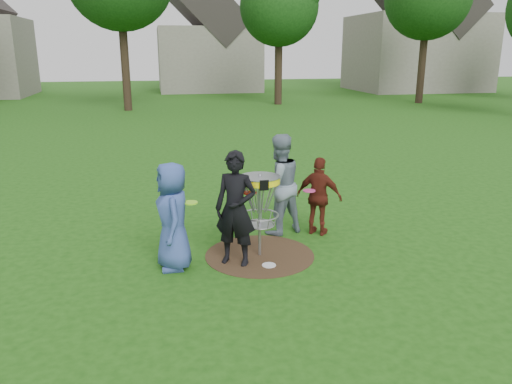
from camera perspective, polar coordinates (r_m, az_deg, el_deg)
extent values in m
plane|color=#19470F|center=(8.29, 0.42, -7.22)|extent=(100.00, 100.00, 0.00)
cylinder|color=#47331E|center=(8.29, 0.42, -7.20)|extent=(1.80, 1.80, 0.01)
imported|color=#364E96|center=(7.65, -9.49, -2.77)|extent=(0.59, 0.85, 1.67)
imported|color=black|center=(7.69, -2.34, -1.93)|extent=(0.79, 0.70, 1.81)
imported|color=gray|center=(9.01, 2.61, 0.86)|extent=(1.07, 0.94, 1.84)
imported|color=#591E14|center=(9.05, 7.24, -0.51)|extent=(0.88, 0.79, 1.43)
cylinder|color=silver|center=(7.90, 1.49, -8.38)|extent=(0.22, 0.22, 0.02)
cylinder|color=#9EA0A5|center=(8.04, 0.43, -2.70)|extent=(0.05, 0.05, 1.38)
cylinder|color=#FFED0D|center=(7.87, 0.43, 1.37)|extent=(0.64, 0.64, 0.10)
cylinder|color=#9EA0A5|center=(7.86, 0.43, 1.77)|extent=(0.66, 0.66, 0.01)
cube|color=black|center=(7.57, 0.94, 0.77)|extent=(0.14, 0.02, 0.16)
torus|color=#9EA0A5|center=(8.04, 0.43, -2.63)|extent=(0.62, 0.62, 0.02)
torus|color=#9EA0A5|center=(8.09, 0.42, -3.71)|extent=(0.50, 0.50, 0.02)
cylinder|color=#9EA0A5|center=(8.10, 0.42, -3.77)|extent=(0.44, 0.44, 0.01)
cylinder|color=#98F91B|center=(7.64, -7.49, -1.21)|extent=(0.22, 0.22, 0.02)
cylinder|color=red|center=(7.79, -0.73, -0.10)|extent=(0.22, 0.22, 0.02)
cylinder|color=#FB424A|center=(8.70, 2.13, 1.73)|extent=(0.22, 0.22, 0.02)
cylinder|color=#E03B88|center=(8.80, 6.09, 0.15)|extent=(0.22, 0.22, 0.02)
cylinder|color=#38281C|center=(29.01, -14.69, 13.55)|extent=(0.46, 0.46, 4.62)
cylinder|color=#38281C|center=(31.41, 2.57, 13.42)|extent=(0.46, 0.46, 3.78)
sphere|color=#164211|center=(31.48, 2.66, 20.47)|extent=(4.68, 4.68, 4.68)
cylinder|color=#38281C|center=(33.82, 18.39, 13.18)|extent=(0.46, 0.46, 4.20)
cube|color=gray|center=(42.71, -5.50, 14.84)|extent=(8.00, 7.00, 5.00)
cube|color=#2D2826|center=(42.82, -5.64, 20.12)|extent=(6.11, 7.14, 6.11)
cube|color=gray|center=(44.97, 17.82, 14.87)|extent=(10.00, 8.00, 6.00)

